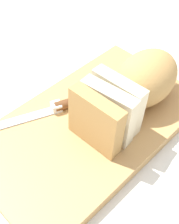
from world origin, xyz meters
name	(u,v)px	position (x,y,z in m)	size (l,w,h in m)	color
ground_plane	(89,130)	(0.00, 0.00, 0.00)	(3.00, 3.00, 0.00)	silver
cutting_board	(89,126)	(0.00, 0.00, 0.01)	(0.46, 0.27, 0.02)	tan
bread_loaf	(134,89)	(-0.09, 0.03, 0.08)	(0.26, 0.13, 0.11)	tan
bread_knife	(53,108)	(0.03, -0.07, 0.03)	(0.26, 0.12, 0.02)	silver
crumb_near_knife	(72,101)	(-0.01, -0.07, 0.03)	(0.01, 0.01, 0.01)	#996633
crumb_near_loaf	(97,105)	(-0.04, -0.02, 0.03)	(0.01, 0.01, 0.01)	#996633
crumb_stray_left	(83,91)	(-0.05, -0.07, 0.03)	(0.01, 0.01, 0.01)	#996633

